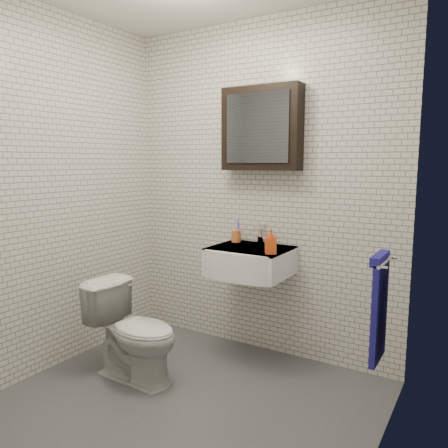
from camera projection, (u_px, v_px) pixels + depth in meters
name	position (u px, v px, depth m)	size (l,w,h in m)	color
ground	(182.00, 405.00, 2.64)	(2.20, 2.00, 0.01)	#47494E
room_shell	(178.00, 161.00, 2.43)	(2.22, 2.02, 2.51)	silver
washbasin	(248.00, 261.00, 3.12)	(0.55, 0.50, 0.20)	white
faucet	(260.00, 235.00, 3.27)	(0.06, 0.20, 0.15)	silver
mirror_cabinet	(261.00, 129.00, 3.15)	(0.60, 0.15, 0.60)	black
towel_rail	(380.00, 303.00, 2.29)	(0.09, 0.30, 0.58)	silver
toothbrush_cup	(236.00, 236.00, 3.35)	(0.09, 0.09, 0.20)	#CF6833
soap_bottle	(271.00, 241.00, 2.92)	(0.08, 0.08, 0.17)	orange
toilet	(134.00, 331.00, 2.93)	(0.37, 0.65, 0.66)	silver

